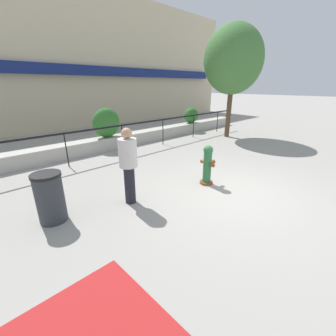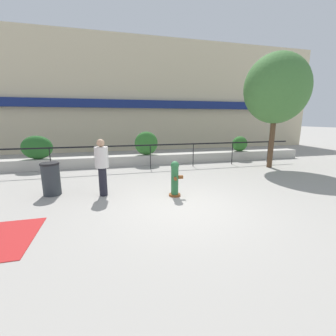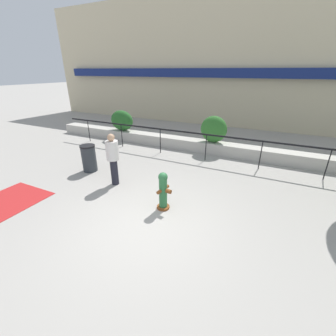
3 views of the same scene
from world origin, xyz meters
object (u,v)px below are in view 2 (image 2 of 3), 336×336
Objects in this scene: hedge_bush_0 at (37,147)px; fire_hydrant at (175,178)px; street_tree at (277,89)px; hedge_bush_2 at (240,144)px; pedestrian at (102,164)px; trash_bin at (51,179)px; hedge_bush_1 at (146,143)px.

hedge_bush_0 reaches higher than fire_hydrant.
fire_hydrant is 7.05m from street_tree.
fire_hydrant is (5.08, -5.10, -0.48)m from hedge_bush_0.
fire_hydrant is at bearing -136.32° from hedge_bush_2.
trash_bin is (-1.54, 0.46, -0.48)m from pedestrian.
street_tree is 3.02× the size of pedestrian.
fire_hydrant is at bearing -45.10° from hedge_bush_0.
hedge_bush_0 is 0.26× the size of street_tree.
street_tree reaches higher than hedge_bush_2.
hedge_bush_1 is 5.13m from fire_hydrant.
fire_hydrant is (0.04, -5.10, -0.54)m from hedge_bush_1.
pedestrian is (2.97, -4.51, -0.05)m from hedge_bush_0.
pedestrian is (-7.76, -2.28, -2.66)m from street_tree.
pedestrian reaches higher than hedge_bush_2.
hedge_bush_0 is 11.26m from street_tree.
hedge_bush_1 is 1.31× the size of hedge_bush_2.
hedge_bush_1 is 5.45m from trash_bin.
pedestrian is at bearing -16.76° from trash_bin.
hedge_bush_1 is 1.10× the size of fire_hydrant.
hedge_bush_1 is 1.18× the size of trash_bin.
hedge_bush_2 is (5.38, 0.00, -0.17)m from hedge_bush_1.
hedge_bush_2 is 0.84× the size of fire_hydrant.
street_tree is (5.65, 2.88, 3.10)m from fire_hydrant.
trash_bin is (-3.61, -4.04, -0.59)m from hedge_bush_1.
pedestrian reaches higher than trash_bin.
hedge_bush_1 reaches higher than trash_bin.
pedestrian reaches higher than hedge_bush_0.
street_tree reaches higher than hedge_bush_0.
street_tree is (10.73, -2.22, 2.61)m from hedge_bush_0.
hedge_bush_1 is 0.23× the size of street_tree.
trash_bin is (1.43, -4.04, -0.53)m from hedge_bush_0.
fire_hydrant is 1.07× the size of trash_bin.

